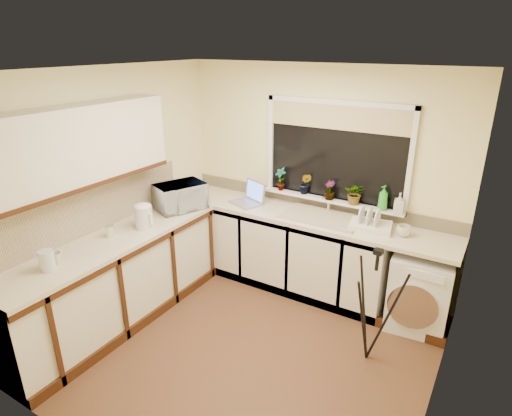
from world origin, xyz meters
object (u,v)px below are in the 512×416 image
object	(u,v)px
plant_b	(305,184)
soap_bottle_clear	(399,203)
washing_machine	(419,291)
steel_jar	(110,231)
dish_rack	(370,226)
laptop	(250,197)
cup_left	(55,258)
glass_jug	(47,261)
microwave	(180,196)
soap_bottle_green	(383,198)
plant_d	(355,194)
kettle	(144,217)
plant_a	(281,179)
tripod	(372,306)
cup_back	(404,231)
plant_c	(330,190)

from	to	relation	value
plant_b	soap_bottle_clear	bearing A→B (deg)	-1.88
washing_machine	steel_jar	distance (m)	3.04
dish_rack	soap_bottle_clear	distance (m)	0.36
laptop	cup_left	bearing A→B (deg)	-84.59
washing_machine	glass_jug	world-z (taller)	glass_jug
steel_jar	microwave	bearing A→B (deg)	84.03
soap_bottle_green	soap_bottle_clear	distance (m)	0.16
washing_machine	plant_d	size ratio (longest dim) A/B	3.29
kettle	plant_a	bearing A→B (deg)	58.56
washing_machine	tripod	size ratio (longest dim) A/B	0.71
plant_a	plant_d	world-z (taller)	plant_a
plant_b	cup_back	world-z (taller)	plant_b
soap_bottle_green	cup_back	bearing A→B (deg)	-35.83
plant_d	tripod	bearing A→B (deg)	-61.16
dish_rack	plant_b	size ratio (longest dim) A/B	1.68
microwave	plant_a	bearing A→B (deg)	-26.05
plant_b	plant_d	bearing A→B (deg)	-2.65
steel_jar	glass_jug	bearing A→B (deg)	-84.41
laptop	tripod	distance (m)	1.93
plant_a	cup_back	size ratio (longest dim) A/B	1.96
dish_rack	steel_jar	bearing A→B (deg)	-155.00
glass_jug	tripod	bearing A→B (deg)	31.33
plant_b	soap_bottle_green	distance (m)	0.88
dish_rack	plant_c	xyz separation A→B (m)	(-0.53, 0.21, 0.22)
laptop	steel_jar	size ratio (longest dim) A/B	3.62
tripod	plant_a	world-z (taller)	plant_a
laptop	dish_rack	xyz separation A→B (m)	(1.42, -0.01, -0.04)
cup_left	microwave	bearing A→B (deg)	87.29
tripod	steel_jar	size ratio (longest dim) A/B	9.33
soap_bottle_clear	cup_back	world-z (taller)	soap_bottle_clear
washing_machine	microwave	xyz separation A→B (m)	(-2.53, -0.50, 0.66)
washing_machine	cup_back	world-z (taller)	cup_back
steel_jar	kettle	bearing A→B (deg)	69.01
steel_jar	plant_d	world-z (taller)	plant_d
steel_jar	cup_left	xyz separation A→B (m)	(0.02, -0.61, -0.01)
kettle	plant_a	xyz separation A→B (m)	(0.82, 1.35, 0.17)
plant_b	glass_jug	bearing A→B (deg)	-116.06
dish_rack	microwave	world-z (taller)	microwave
glass_jug	plant_c	size ratio (longest dim) A/B	0.84
cup_back	cup_left	xyz separation A→B (m)	(-2.38, -2.08, -0.00)
kettle	plant_d	bearing A→B (deg)	38.33
plant_a	glass_jug	bearing A→B (deg)	-110.26
microwave	plant_a	world-z (taller)	plant_a
tripod	plant_d	size ratio (longest dim) A/B	4.61
cup_back	kettle	bearing A→B (deg)	-153.27
soap_bottle_clear	laptop	bearing A→B (deg)	-173.30
dish_rack	soap_bottle_green	xyz separation A→B (m)	(0.04, 0.21, 0.25)
dish_rack	steel_jar	xyz separation A→B (m)	(-2.08, -1.46, 0.03)
plant_a	tripod	bearing A→B (deg)	-34.60
plant_b	plant_c	world-z (taller)	plant_b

